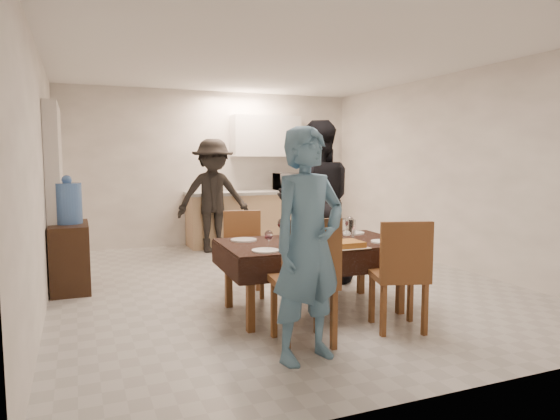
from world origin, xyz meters
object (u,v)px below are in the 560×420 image
(person_near, at_px, (308,245))
(person_kitchen, at_px, (213,196))
(wine_bottle, at_px, (306,224))
(savoury_tart, at_px, (341,244))
(person_far, at_px, (316,202))
(water_jug, at_px, (68,203))
(console, at_px, (70,257))
(microwave, at_px, (291,182))
(water_pitcher, at_px, (347,230))
(dining_table, at_px, (313,245))

(person_near, height_order, person_kitchen, person_kitchen)
(wine_bottle, xyz_separation_m, savoury_tart, (0.15, -0.43, -0.14))
(savoury_tart, xyz_separation_m, person_kitchen, (-0.20, 3.73, 0.18))
(person_far, bearing_deg, water_jug, 6.85)
(console, relative_size, microwave, 1.49)
(console, height_order, water_pitcher, water_pitcher)
(microwave, xyz_separation_m, person_kitchen, (-1.51, -0.45, -0.17))
(dining_table, distance_m, savoury_tart, 0.40)
(savoury_tart, relative_size, microwave, 0.80)
(microwave, bearing_deg, person_kitchen, 16.55)
(savoury_tart, bearing_deg, wine_bottle, 109.23)
(console, xyz_separation_m, person_near, (1.63, -2.77, 0.48))
(console, distance_m, savoury_tart, 3.12)
(person_near, relative_size, person_kitchen, 0.96)
(person_kitchen, bearing_deg, microwave, 16.55)
(water_pitcher, distance_m, savoury_tart, 0.42)
(wine_bottle, distance_m, person_kitchen, 3.30)
(wine_bottle, xyz_separation_m, person_near, (-0.50, -1.10, 0.00))
(water_pitcher, height_order, person_kitchen, person_kitchen)
(person_near, bearing_deg, microwave, 53.79)
(wine_bottle, relative_size, person_kitchen, 0.19)
(water_jug, xyz_separation_m, wine_bottle, (2.13, -1.67, -0.13))
(water_pitcher, xyz_separation_m, microwave, (1.06, 3.85, 0.28))
(console, distance_m, water_pitcher, 3.12)
(wine_bottle, relative_size, water_pitcher, 1.63)
(water_jug, bearing_deg, person_far, -13.76)
(dining_table, height_order, person_far, person_far)
(microwave, bearing_deg, dining_table, 69.62)
(microwave, bearing_deg, console, 30.07)
(console, xyz_separation_m, person_far, (2.73, -0.67, 0.58))
(microwave, height_order, person_far, person_far)
(water_jug, relative_size, wine_bottle, 1.34)
(person_far, xyz_separation_m, person_kitchen, (-0.65, 2.30, -0.07))
(microwave, bearing_deg, water_jug, 30.07)
(water_jug, relative_size, water_pitcher, 2.19)
(console, xyz_separation_m, wine_bottle, (2.13, -1.67, 0.47))
(savoury_tart, height_order, person_far, person_far)
(dining_table, bearing_deg, person_near, -115.38)
(wine_bottle, relative_size, person_far, 0.18)
(wine_bottle, xyz_separation_m, person_kitchen, (-0.05, 3.30, 0.04))
(console, bearing_deg, microwave, 30.07)
(water_jug, height_order, wine_bottle, water_jug)
(microwave, relative_size, person_near, 0.32)
(water_jug, bearing_deg, person_near, -59.48)
(console, bearing_deg, savoury_tart, -42.60)
(person_far, relative_size, person_kitchen, 1.08)
(console, bearing_deg, person_kitchen, 38.09)
(water_jug, bearing_deg, person_kitchen, 38.09)
(water_jug, relative_size, person_kitchen, 0.26)
(person_kitchen, bearing_deg, dining_table, -88.25)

